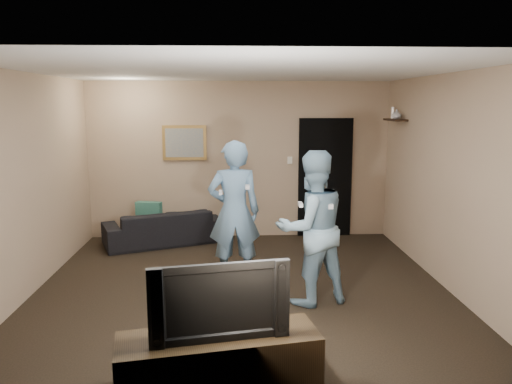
{
  "coord_description": "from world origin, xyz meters",
  "views": [
    {
      "loc": [
        -0.09,
        -5.81,
        2.24
      ],
      "look_at": [
        0.18,
        0.3,
        1.15
      ],
      "focal_mm": 35.0,
      "sensor_mm": 36.0,
      "label": 1
    }
  ],
  "objects_px": {
    "sofa": "(164,227)",
    "television": "(218,298)",
    "wii_player_left": "(234,212)",
    "wii_player_right": "(312,228)",
    "tv_console": "(219,368)"
  },
  "relations": [
    {
      "from": "sofa",
      "to": "television",
      "type": "distance_m",
      "value": 4.53
    },
    {
      "from": "wii_player_left",
      "to": "television",
      "type": "bearing_deg",
      "value": -92.77
    },
    {
      "from": "television",
      "to": "wii_player_right",
      "type": "relative_size",
      "value": 0.59
    },
    {
      "from": "tv_console",
      "to": "wii_player_right",
      "type": "distance_m",
      "value": 2.2
    },
    {
      "from": "tv_console",
      "to": "wii_player_right",
      "type": "bearing_deg",
      "value": 51.66
    },
    {
      "from": "tv_console",
      "to": "wii_player_left",
      "type": "bearing_deg",
      "value": 76.84
    },
    {
      "from": "sofa",
      "to": "tv_console",
      "type": "distance_m",
      "value": 4.5
    },
    {
      "from": "tv_console",
      "to": "television",
      "type": "height_order",
      "value": "television"
    },
    {
      "from": "television",
      "to": "sofa",
      "type": "bearing_deg",
      "value": 92.64
    },
    {
      "from": "wii_player_left",
      "to": "wii_player_right",
      "type": "distance_m",
      "value": 1.14
    },
    {
      "from": "tv_console",
      "to": "wii_player_left",
      "type": "distance_m",
      "value": 2.68
    },
    {
      "from": "sofa",
      "to": "wii_player_right",
      "type": "height_order",
      "value": "wii_player_right"
    },
    {
      "from": "sofa",
      "to": "wii_player_right",
      "type": "xyz_separation_m",
      "value": [
        2.0,
        -2.52,
        0.6
      ]
    },
    {
      "from": "sofa",
      "to": "tv_console",
      "type": "bearing_deg",
      "value": 81.43
    },
    {
      "from": "television",
      "to": "wii_player_right",
      "type": "bearing_deg",
      "value": 51.66
    }
  ]
}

